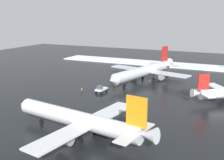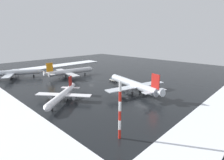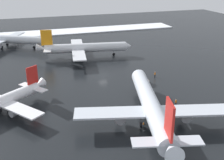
{
  "view_description": "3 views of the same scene",
  "coord_description": "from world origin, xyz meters",
  "px_view_note": "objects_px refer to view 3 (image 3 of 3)",
  "views": [
    {
      "loc": [
        -65.94,
        -29.77,
        24.3
      ],
      "look_at": [
        10.14,
        5.68,
        4.35
      ],
      "focal_mm": 45.0,
      "sensor_mm": 36.0,
      "label": 1
    },
    {
      "loc": [
        79.44,
        -64.29,
        26.67
      ],
      "look_at": [
        20.14,
        -2.84,
        5.08
      ],
      "focal_mm": 28.0,
      "sensor_mm": 36.0,
      "label": 2
    },
    {
      "loc": [
        78.18,
        -22.49,
        30.67
      ],
      "look_at": [
        14.4,
        -1.74,
        4.0
      ],
      "focal_mm": 45.0,
      "sensor_mm": 36.0,
      "label": 3
    }
  ],
  "objects_px": {
    "airplane_parked_starboard": "(151,105)",
    "traffic_cone_mid_line": "(144,123)",
    "traffic_cone_near_nose": "(147,95)",
    "ground_crew_beside_wing": "(176,102)",
    "airplane_distant_tail": "(8,39)",
    "ground_crew_mid_apron": "(151,90)",
    "ground_crew_by_nose_gear": "(155,74)",
    "pushback_tug": "(143,78)",
    "airplane_foreground_jet": "(84,48)"
  },
  "relations": [
    {
      "from": "ground_crew_by_nose_gear",
      "to": "ground_crew_mid_apron",
      "type": "distance_m",
      "value": 12.13
    },
    {
      "from": "ground_crew_by_nose_gear",
      "to": "ground_crew_beside_wing",
      "type": "height_order",
      "value": "same"
    },
    {
      "from": "traffic_cone_near_nose",
      "to": "airplane_distant_tail",
      "type": "bearing_deg",
      "value": -150.71
    },
    {
      "from": "airplane_distant_tail",
      "to": "traffic_cone_mid_line",
      "type": "distance_m",
      "value": 80.09
    },
    {
      "from": "ground_crew_mid_apron",
      "to": "traffic_cone_mid_line",
      "type": "xyz_separation_m",
      "value": [
        13.98,
        -8.22,
        -0.7
      ]
    },
    {
      "from": "airplane_parked_starboard",
      "to": "traffic_cone_mid_line",
      "type": "relative_size",
      "value": 69.87
    },
    {
      "from": "airplane_distant_tail",
      "to": "ground_crew_beside_wing",
      "type": "distance_m",
      "value": 79.68
    },
    {
      "from": "ground_crew_beside_wing",
      "to": "traffic_cone_mid_line",
      "type": "xyz_separation_m",
      "value": [
        5.41,
        -10.78,
        -0.7
      ]
    },
    {
      "from": "airplane_foreground_jet",
      "to": "pushback_tug",
      "type": "height_order",
      "value": "airplane_foreground_jet"
    },
    {
      "from": "ground_crew_mid_apron",
      "to": "airplane_distant_tail",
      "type": "bearing_deg",
      "value": 81.11
    },
    {
      "from": "ground_crew_mid_apron",
      "to": "airplane_parked_starboard",
      "type": "bearing_deg",
      "value": -155.53
    },
    {
      "from": "traffic_cone_near_nose",
      "to": "ground_crew_beside_wing",
      "type": "bearing_deg",
      "value": 28.33
    },
    {
      "from": "airplane_parked_starboard",
      "to": "ground_crew_by_nose_gear",
      "type": "height_order",
      "value": "airplane_parked_starboard"
    },
    {
      "from": "ground_crew_by_nose_gear",
      "to": "pushback_tug",
      "type": "bearing_deg",
      "value": 146.56
    },
    {
      "from": "airplane_foreground_jet",
      "to": "ground_crew_mid_apron",
      "type": "height_order",
      "value": "airplane_foreground_jet"
    },
    {
      "from": "airplane_distant_tail",
      "to": "airplane_foreground_jet",
      "type": "bearing_deg",
      "value": -12.38
    },
    {
      "from": "ground_crew_by_nose_gear",
      "to": "traffic_cone_near_nose",
      "type": "height_order",
      "value": "ground_crew_by_nose_gear"
    },
    {
      "from": "airplane_foreground_jet",
      "to": "traffic_cone_near_nose",
      "type": "bearing_deg",
      "value": -69.23
    },
    {
      "from": "airplane_parked_starboard",
      "to": "ground_crew_mid_apron",
      "type": "relative_size",
      "value": 22.47
    },
    {
      "from": "ground_crew_by_nose_gear",
      "to": "airplane_distant_tail",
      "type": "bearing_deg",
      "value": 69.02
    },
    {
      "from": "airplane_parked_starboard",
      "to": "traffic_cone_near_nose",
      "type": "xyz_separation_m",
      "value": [
        -12.05,
        4.94,
        -3.55
      ]
    },
    {
      "from": "airplane_parked_starboard",
      "to": "ground_crew_by_nose_gear",
      "type": "relative_size",
      "value": 22.47
    },
    {
      "from": "airplane_foreground_jet",
      "to": "pushback_tug",
      "type": "xyz_separation_m",
      "value": [
        30.08,
        10.56,
        -2.2
      ]
    },
    {
      "from": "ground_crew_mid_apron",
      "to": "ground_crew_beside_wing",
      "type": "relative_size",
      "value": 1.0
    },
    {
      "from": "pushback_tug",
      "to": "airplane_parked_starboard",
      "type": "bearing_deg",
      "value": 163.89
    },
    {
      "from": "pushback_tug",
      "to": "ground_crew_by_nose_gear",
      "type": "relative_size",
      "value": 2.76
    },
    {
      "from": "ground_crew_by_nose_gear",
      "to": "ground_crew_beside_wing",
      "type": "relative_size",
      "value": 1.0
    },
    {
      "from": "pushback_tug",
      "to": "traffic_cone_mid_line",
      "type": "relative_size",
      "value": 8.59
    },
    {
      "from": "ground_crew_by_nose_gear",
      "to": "traffic_cone_near_nose",
      "type": "bearing_deg",
      "value": 174.85
    },
    {
      "from": "pushback_tug",
      "to": "ground_crew_beside_wing",
      "type": "relative_size",
      "value": 2.76
    },
    {
      "from": "ground_crew_mid_apron",
      "to": "ground_crew_beside_wing",
      "type": "height_order",
      "value": "same"
    },
    {
      "from": "airplane_distant_tail",
      "to": "ground_crew_mid_apron",
      "type": "bearing_deg",
      "value": -30.53
    },
    {
      "from": "ground_crew_beside_wing",
      "to": "airplane_parked_starboard",
      "type": "bearing_deg",
      "value": -179.67
    },
    {
      "from": "pushback_tug",
      "to": "ground_crew_beside_wing",
      "type": "xyz_separation_m",
      "value": [
        16.14,
        1.56,
        -0.31
      ]
    },
    {
      "from": "pushback_tug",
      "to": "traffic_cone_near_nose",
      "type": "distance_m",
      "value": 9.1
    },
    {
      "from": "airplane_foreground_jet",
      "to": "traffic_cone_mid_line",
      "type": "bearing_deg",
      "value": -79.55
    },
    {
      "from": "ground_crew_beside_wing",
      "to": "traffic_cone_mid_line",
      "type": "bearing_deg",
      "value": 179.72
    },
    {
      "from": "airplane_parked_starboard",
      "to": "airplane_distant_tail",
      "type": "relative_size",
      "value": 1.19
    },
    {
      "from": "airplane_foreground_jet",
      "to": "airplane_distant_tail",
      "type": "xyz_separation_m",
      "value": [
        -23.31,
        -26.73,
        -0.02
      ]
    },
    {
      "from": "airplane_parked_starboard",
      "to": "airplane_foreground_jet",
      "type": "height_order",
      "value": "airplane_parked_starboard"
    },
    {
      "from": "airplane_parked_starboard",
      "to": "airplane_foreground_jet",
      "type": "xyz_separation_m",
      "value": [
        -50.83,
        -3.17,
        -0.34
      ]
    },
    {
      "from": "airplane_parked_starboard",
      "to": "ground_crew_mid_apron",
      "type": "height_order",
      "value": "airplane_parked_starboard"
    },
    {
      "from": "airplane_foreground_jet",
      "to": "pushback_tug",
      "type": "relative_size",
      "value": 7.49
    },
    {
      "from": "airplane_distant_tail",
      "to": "ground_crew_beside_wing",
      "type": "bearing_deg",
      "value": -32.11
    },
    {
      "from": "airplane_parked_starboard",
      "to": "ground_crew_mid_apron",
      "type": "xyz_separation_m",
      "value": [
        -13.18,
        6.39,
        -2.85
      ]
    },
    {
      "from": "ground_crew_by_nose_gear",
      "to": "airplane_foreground_jet",
      "type": "bearing_deg",
      "value": 59.1
    },
    {
      "from": "airplane_parked_starboard",
      "to": "airplane_distant_tail",
      "type": "height_order",
      "value": "airplane_parked_starboard"
    },
    {
      "from": "traffic_cone_mid_line",
      "to": "airplane_distant_tail",
      "type": "bearing_deg",
      "value": -159.47
    },
    {
      "from": "airplane_distant_tail",
      "to": "ground_crew_beside_wing",
      "type": "height_order",
      "value": "airplane_distant_tail"
    },
    {
      "from": "airplane_parked_starboard",
      "to": "traffic_cone_near_nose",
      "type": "bearing_deg",
      "value": -7.73
    }
  ]
}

